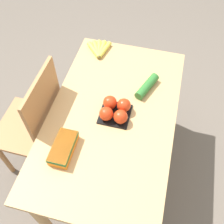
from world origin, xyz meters
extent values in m
plane|color=#665B51|center=(0.00, 0.00, 0.00)|extent=(12.00, 12.00, 0.00)
cube|color=tan|center=(0.00, 0.00, 0.71)|extent=(1.23, 0.72, 0.03)
cylinder|color=tan|center=(0.55, -0.30, 0.35)|extent=(0.06, 0.06, 0.69)
cylinder|color=tan|center=(-0.55, 0.30, 0.35)|extent=(0.06, 0.06, 0.69)
cylinder|color=tan|center=(0.55, 0.30, 0.35)|extent=(0.06, 0.06, 0.69)
cube|color=#A87547|center=(-0.04, 0.58, 0.44)|extent=(0.42, 0.40, 0.03)
cube|color=#A87547|center=(-0.05, 0.39, 0.70)|extent=(0.39, 0.02, 0.51)
cylinder|color=#A87547|center=(0.14, 0.75, 0.21)|extent=(0.04, 0.04, 0.43)
cylinder|color=#A87547|center=(-0.22, 0.76, 0.21)|extent=(0.04, 0.04, 0.43)
cylinder|color=#A87547|center=(0.14, 0.41, 0.21)|extent=(0.04, 0.04, 0.43)
cylinder|color=#A87547|center=(-0.22, 0.42, 0.21)|extent=(0.04, 0.04, 0.43)
sphere|color=brown|center=(0.43, 0.20, 0.74)|extent=(0.03, 0.03, 0.03)
cylinder|color=#DBCC47|center=(0.51, 0.18, 0.74)|extent=(0.16, 0.06, 0.03)
cylinder|color=#DBCC47|center=(0.51, 0.20, 0.74)|extent=(0.16, 0.04, 0.03)
cylinder|color=#DBCC47|center=(0.51, 0.22, 0.74)|extent=(0.16, 0.07, 0.03)
cylinder|color=#DBCC47|center=(0.50, 0.24, 0.74)|extent=(0.15, 0.10, 0.03)
cylinder|color=#DBCC47|center=(0.49, 0.25, 0.74)|extent=(0.14, 0.13, 0.03)
cube|color=black|center=(0.01, -0.02, 0.73)|extent=(0.17, 0.17, 0.01)
sphere|color=red|center=(-0.03, -0.06, 0.77)|extent=(0.08, 0.08, 0.08)
sphere|color=red|center=(0.05, -0.06, 0.77)|extent=(0.08, 0.08, 0.08)
sphere|color=red|center=(-0.03, 0.02, 0.77)|extent=(0.08, 0.08, 0.08)
sphere|color=red|center=(0.05, 0.02, 0.77)|extent=(0.08, 0.08, 0.08)
cube|color=orange|center=(-0.28, 0.19, 0.75)|extent=(0.20, 0.10, 0.06)
cube|color=#145123|center=(-0.28, 0.19, 0.77)|extent=(0.20, 0.10, 0.02)
cylinder|color=#2D702D|center=(0.24, -0.16, 0.75)|extent=(0.21, 0.12, 0.05)
camera|label=1|loc=(-0.84, -0.21, 1.96)|focal=42.00mm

